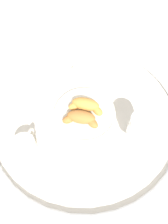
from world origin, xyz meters
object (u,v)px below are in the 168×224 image
Objects in this scene: pastry_plate at (84,115)px; sugar_packet at (27,107)px; juice_glass_left at (140,127)px; coffee_cup_far at (25,147)px; coffee_cup_near at (59,70)px; croissant_small at (81,118)px; croissant_large at (87,105)px.

pastry_plate is 0.22m from sugar_packet.
coffee_cup_far is at bearing 13.52° from juice_glass_left.
juice_glass_left is 0.42m from sugar_packet.
coffee_cup_near reaches higher than pastry_plate.
croissant_small is at bearing -152.26° from sugar_packet.
croissant_large is 0.97× the size of juice_glass_left.
sugar_packet is at bearing -10.38° from juice_glass_left.
juice_glass_left is at bearing 141.12° from coffee_cup_near.
pastry_plate reaches higher than sugar_packet.
coffee_cup_near is at bearing -98.64° from coffee_cup_far.
coffee_cup_near reaches higher than sugar_packet.
croissant_large is (-0.01, -0.02, 0.03)m from pastry_plate.
croissant_large is 0.20m from coffee_cup_near.
coffee_cup_far is 0.17m from sugar_packet.
sugar_packet is (0.40, -0.07, -0.09)m from juice_glass_left.
sugar_packet is (0.09, 0.17, -0.02)m from coffee_cup_near.
croissant_large is 0.25m from coffee_cup_far.
croissant_large is 0.23m from sugar_packet.
juice_glass_left reaches higher than pastry_plate.
juice_glass_left is at bearing 153.24° from croissant_large.
coffee_cup_far is (0.05, 0.33, 0.00)m from coffee_cup_near.
coffee_cup_far is 0.97× the size of juice_glass_left.
pastry_plate is 1.66× the size of croissant_large.
coffee_cup_near is (0.12, -0.18, 0.02)m from pastry_plate.
croissant_large and coffee_cup_near have the same top height.
pastry_plate is at bearing 75.90° from croissant_large.
coffee_cup_near is 0.20m from sugar_packet.
sugar_packet is at bearing 61.93° from coffee_cup_near.
juice_glass_left is at bearing 169.15° from croissant_small.
sugar_packet is (0.21, -0.04, -0.03)m from croissant_small.
croissant_large is at bearing 129.23° from coffee_cup_near.
pastry_plate is 0.04m from croissant_large.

